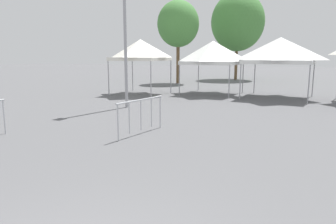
% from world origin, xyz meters
% --- Properties ---
extents(canopy_tent_left_of_center, '(2.95, 2.95, 3.32)m').
position_xyz_m(canopy_tent_left_of_center, '(-7.33, 14.96, 2.69)').
color(canopy_tent_left_of_center, '#9E9EA3').
rests_on(canopy_tent_left_of_center, ground).
extents(canopy_tent_behind_left, '(3.39, 3.39, 3.24)m').
position_xyz_m(canopy_tent_behind_left, '(-3.34, 16.83, 2.53)').
color(canopy_tent_behind_left, '#9E9EA3').
rests_on(canopy_tent_behind_left, ground).
extents(canopy_tent_right_of_center, '(3.79, 3.79, 3.35)m').
position_xyz_m(canopy_tent_right_of_center, '(0.55, 16.50, 2.63)').
color(canopy_tent_right_of_center, '#9E9EA3').
rests_on(canopy_tent_right_of_center, ground).
extents(light_pole_opposite_side, '(0.36, 0.36, 8.03)m').
position_xyz_m(light_pole_opposite_side, '(-5.55, 10.33, 4.57)').
color(light_pole_opposite_side, '#9E9EA3').
rests_on(light_pole_opposite_side, ground).
extents(tree_behind_tents_left, '(5.11, 5.11, 8.39)m').
position_xyz_m(tree_behind_tents_left, '(-4.49, 29.42, 5.57)').
color(tree_behind_tents_left, brown).
rests_on(tree_behind_tents_left, ground).
extents(tree_behind_tents_center, '(3.50, 3.50, 6.90)m').
position_xyz_m(tree_behind_tents_center, '(-8.16, 23.10, 4.96)').
color(tree_behind_tents_center, brown).
rests_on(tree_behind_tents_center, ground).
extents(crowd_barrier_near_person, '(0.44, 2.07, 1.08)m').
position_xyz_m(crowd_barrier_near_person, '(-2.54, 6.20, 0.75)').
color(crowd_barrier_near_person, '#B7BABF').
rests_on(crowd_barrier_near_person, ground).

